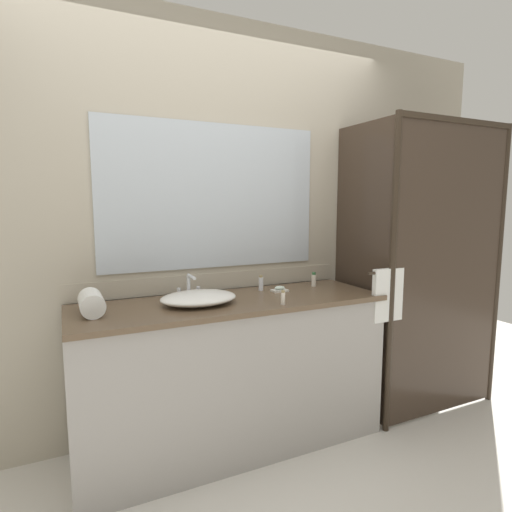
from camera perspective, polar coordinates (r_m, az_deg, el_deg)
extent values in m
plane|color=silver|center=(2.76, -3.10, -24.62)|extent=(8.00, 8.00, 0.00)
cube|color=#B2A893|center=(2.67, -6.11, 3.89)|extent=(4.40, 0.05, 2.60)
cube|color=#B2A893|center=(2.68, -5.80, -3.52)|extent=(1.80, 0.01, 0.11)
cube|color=silver|center=(2.63, -5.94, 8.22)|extent=(1.42, 0.01, 0.90)
cube|color=#9E9993|center=(2.56, -3.26, -16.23)|extent=(1.80, 0.56, 0.87)
cube|color=brown|center=(2.41, -3.25, -6.46)|extent=(1.80, 0.58, 0.03)
cylinder|color=#2D2319|center=(3.43, 30.50, -1.35)|extent=(0.04, 0.04, 2.00)
cylinder|color=#2D2319|center=(2.67, 18.31, -2.92)|extent=(0.04, 0.04, 2.00)
cube|color=#2D2319|center=(3.05, 26.23, 16.47)|extent=(1.00, 0.04, 0.04)
cube|color=#382B21|center=(3.04, 25.17, -2.05)|extent=(0.96, 0.01, 1.96)
cube|color=#382B21|center=(2.88, 14.41, -2.05)|extent=(0.01, 0.57, 1.96)
cylinder|color=#2D2319|center=(2.66, 17.88, -2.09)|extent=(0.32, 0.02, 0.02)
cube|color=white|center=(2.69, 17.76, -5.16)|extent=(0.22, 0.04, 0.33)
ellipsoid|color=white|center=(2.33, -7.94, -5.76)|extent=(0.43, 0.33, 0.07)
cube|color=silver|center=(2.52, -9.29, -5.37)|extent=(0.17, 0.04, 0.02)
cylinder|color=silver|center=(2.51, -9.32, -3.90)|extent=(0.02, 0.02, 0.11)
cylinder|color=silver|center=(2.44, -8.95, -2.85)|extent=(0.02, 0.12, 0.02)
cylinder|color=silver|center=(2.50, -10.63, -4.83)|extent=(0.02, 0.02, 0.04)
cylinder|color=silver|center=(2.53, -8.00, -4.61)|extent=(0.02, 0.02, 0.04)
cube|color=silver|center=(2.63, 3.28, -4.80)|extent=(0.10, 0.07, 0.01)
ellipsoid|color=silver|center=(2.63, 3.29, -4.41)|extent=(0.07, 0.04, 0.02)
cylinder|color=silver|center=(2.82, 8.01, -3.36)|extent=(0.03, 0.03, 0.08)
cylinder|color=#2D6638|center=(2.81, 8.03, -2.41)|extent=(0.02, 0.02, 0.02)
cylinder|color=silver|center=(2.65, 0.69, -3.89)|extent=(0.03, 0.03, 0.09)
cylinder|color=#9E895B|center=(2.64, 0.69, -2.83)|extent=(0.02, 0.02, 0.01)
cylinder|color=silver|center=(2.29, 3.76, -5.91)|extent=(0.02, 0.02, 0.07)
cylinder|color=#9E895B|center=(2.28, 3.76, -4.93)|extent=(0.02, 0.02, 0.01)
cylinder|color=white|center=(2.25, -21.83, -6.03)|extent=(0.12, 0.23, 0.12)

